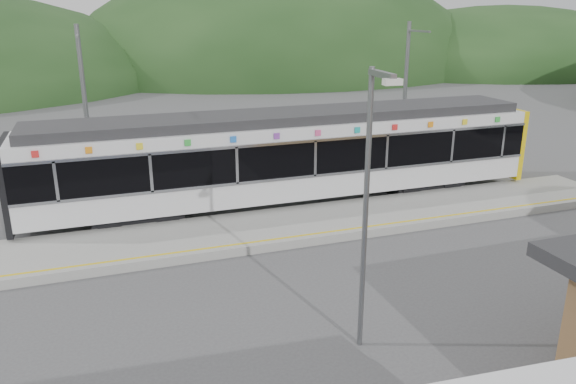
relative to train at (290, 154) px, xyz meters
name	(u,v)px	position (x,y,z in m)	size (l,w,h in m)	color
ground	(342,266)	(-0.42, -6.00, -2.06)	(120.00, 120.00, 0.00)	#4C4C4F
hills	(423,194)	(5.77, -0.71, -2.06)	(146.00, 149.00, 26.00)	#1E3D19
platform	(304,224)	(-0.42, -2.70, -1.91)	(26.00, 3.20, 0.30)	#9E9E99
yellow_line	(317,233)	(-0.42, -4.00, -1.76)	(26.00, 0.10, 0.01)	yellow
train	(290,154)	(0.00, 0.00, 0.00)	(20.44, 3.01, 3.74)	black
catenary_mast_west	(86,114)	(-7.42, 2.56, 1.58)	(0.18, 1.80, 7.00)	slate
catenary_mast_east	(405,97)	(6.58, 2.56, 1.58)	(0.18, 1.80, 7.00)	slate
lamp_post	(369,192)	(-1.77, -10.13, 1.77)	(0.36, 1.13, 6.43)	slate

